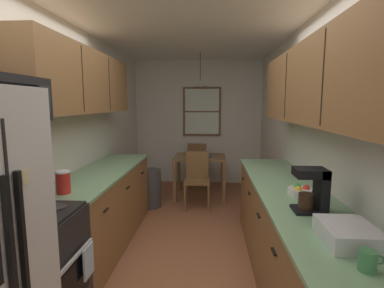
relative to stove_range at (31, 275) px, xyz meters
name	(u,v)px	position (x,y,z in m)	size (l,w,h in m)	color
ground_plane	(189,237)	(0.99, 1.64, -0.47)	(12.00, 12.00, 0.00)	#995B3D
wall_left	(79,136)	(-0.36, 1.64, 0.80)	(0.10, 9.00, 2.55)	silver
wall_right	(303,138)	(2.34, 1.64, 0.80)	(0.10, 9.00, 2.55)	silver
wall_back	(198,122)	(0.99, 4.29, 0.80)	(4.40, 0.10, 2.55)	silver
ceiling_slab	(188,22)	(0.99, 1.64, 2.12)	(4.40, 9.00, 0.08)	white
stove_range	(31,275)	(0.00, 0.00, 0.00)	(0.66, 0.62, 1.10)	black
counter_left	(103,207)	(-0.01, 1.40, -0.02)	(0.64, 2.18, 0.90)	olive
upper_cabinets_left	(83,82)	(-0.15, 1.35, 1.43)	(0.33, 2.26, 0.68)	olive
counter_right	(293,243)	(1.99, 0.64, -0.02)	(0.64, 3.17, 0.90)	olive
upper_cabinets_right	(321,83)	(2.13, 0.59, 1.36)	(0.33, 2.85, 0.67)	olive
dining_table	(200,163)	(1.07, 3.30, 0.14)	(0.89, 0.73, 0.74)	brown
dining_chair_near	(197,177)	(1.05, 2.73, 0.03)	(0.41, 0.41, 0.90)	brown
dining_chair_far	(198,163)	(1.01, 3.87, 0.03)	(0.44, 0.44, 0.90)	brown
pendant_light	(200,84)	(1.07, 3.30, 1.54)	(0.27, 0.27, 0.59)	black
back_window	(202,112)	(1.07, 4.21, 1.03)	(0.78, 0.05, 1.00)	brown
trash_bin	(151,188)	(0.29, 2.69, -0.16)	(0.34, 0.34, 0.62)	#3F3F42
storage_canister	(63,182)	(-0.01, 0.53, 0.53)	(0.12, 0.12, 0.20)	red
dish_towel	(88,261)	(0.35, 0.15, 0.03)	(0.02, 0.16, 0.24)	silver
coffee_maker	(314,189)	(2.00, 0.23, 0.59)	(0.22, 0.18, 0.32)	black
mug_by_coffeemaker	(368,261)	(1.99, -0.52, 0.48)	(0.12, 0.08, 0.10)	#3F7F4C
fruit_bowl	(300,191)	(2.02, 0.61, 0.47)	(0.21, 0.21, 0.09)	silver
dish_rack	(348,234)	(2.03, -0.23, 0.48)	(0.28, 0.34, 0.10)	silver
table_serving_bowl	(206,155)	(1.17, 3.22, 0.30)	(0.17, 0.17, 0.06)	#4C7299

